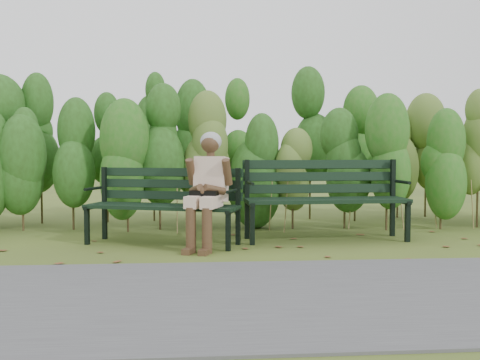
{
  "coord_description": "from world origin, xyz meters",
  "views": [
    {
      "loc": [
        -0.56,
        -6.35,
        1.1
      ],
      "look_at": [
        0.0,
        0.35,
        0.75
      ],
      "focal_mm": 42.0,
      "sensor_mm": 36.0,
      "label": 1
    }
  ],
  "objects": [
    {
      "name": "seated_woman",
      "position": [
        -0.4,
        -0.04,
        0.74
      ],
      "size": [
        0.59,
        0.82,
        1.32
      ],
      "color": "beige",
      "rests_on": "ground"
    },
    {
      "name": "leaf_litter",
      "position": [
        -0.49,
        -0.27,
        0.0
      ],
      "size": [
        5.37,
        2.01,
        0.01
      ],
      "color": "brown",
      "rests_on": "ground"
    },
    {
      "name": "footpath",
      "position": [
        0.0,
        -2.2,
        0.01
      ],
      "size": [
        60.0,
        2.5,
        0.01
      ],
      "primitive_type": "cube",
      "color": "#474749",
      "rests_on": "ground"
    },
    {
      "name": "bench_right",
      "position": [
        1.06,
        0.5,
        0.58
      ],
      "size": [
        2.0,
        0.72,
        0.99
      ],
      "color": "black",
      "rests_on": "ground"
    },
    {
      "name": "hedge_band",
      "position": [
        0.0,
        1.86,
        1.26
      ],
      "size": [
        11.04,
        1.67,
        2.42
      ],
      "color": "#47381E",
      "rests_on": "ground"
    },
    {
      "name": "bench_left",
      "position": [
        -0.89,
        0.32,
        0.53
      ],
      "size": [
        1.89,
        1.14,
        0.9
      ],
      "color": "black",
      "rests_on": "ground"
    },
    {
      "name": "ground",
      "position": [
        0.0,
        0.0,
        0.0
      ],
      "size": [
        80.0,
        80.0,
        0.0
      ],
      "primitive_type": "plane",
      "color": "#414F21"
    }
  ]
}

